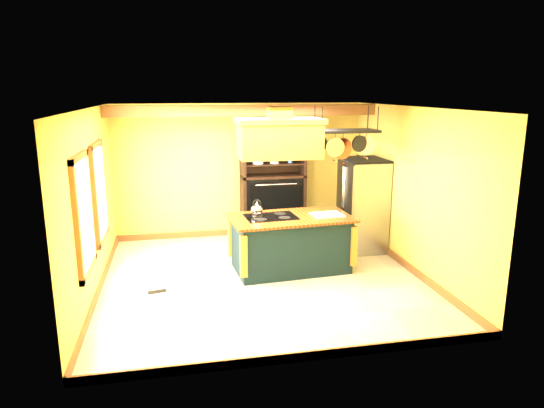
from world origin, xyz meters
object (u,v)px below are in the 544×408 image
object	(u,v)px
hutch	(272,195)
pot_rack	(345,137)
range_hood	(279,137)
kitchen_island	(290,243)
refrigerator	(362,207)

from	to	relation	value
hutch	pot_rack	bearing A→B (deg)	-66.69
range_hood	kitchen_island	bearing A→B (deg)	0.16
range_hood	pot_rack	distance (m)	1.11
hutch	range_hood	bearing A→B (deg)	-98.23
refrigerator	hutch	world-z (taller)	hutch
range_hood	refrigerator	size ratio (longest dim) A/B	0.81
range_hood	refrigerator	world-z (taller)	range_hood
pot_rack	hutch	size ratio (longest dim) A/B	0.49
refrigerator	kitchen_island	bearing A→B (deg)	-153.53
refrigerator	hutch	size ratio (longest dim) A/B	0.75
kitchen_island	refrigerator	xyz separation A→B (m)	(1.57, 0.78, 0.35)
range_hood	pot_rack	bearing A→B (deg)	0.61
pot_rack	kitchen_island	bearing A→B (deg)	-179.29
kitchen_island	pot_rack	distance (m)	1.96
refrigerator	hutch	distance (m)	1.88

